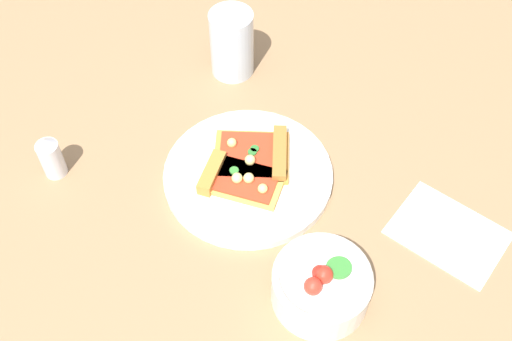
{
  "coord_description": "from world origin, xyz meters",
  "views": [
    {
      "loc": [
        -0.45,
        -0.29,
        0.75
      ],
      "look_at": [
        0.03,
        -0.02,
        0.03
      ],
      "focal_mm": 44.04,
      "sensor_mm": 36.0,
      "label": 1
    }
  ],
  "objects_px": {
    "pizza_slice_far": "(256,155)",
    "paper_napkin": "(448,233)",
    "pizza_slice_near": "(237,178)",
    "soda_glass": "(232,45)",
    "plate": "(248,175)",
    "pepper_shaker": "(51,157)",
    "salad_bowl": "(321,285)"
  },
  "relations": [
    {
      "from": "pizza_slice_far",
      "to": "paper_napkin",
      "type": "relative_size",
      "value": 0.96
    },
    {
      "from": "pizza_slice_near",
      "to": "soda_glass",
      "type": "bearing_deg",
      "value": 32.21
    },
    {
      "from": "plate",
      "to": "pizza_slice_far",
      "type": "relative_size",
      "value": 1.75
    },
    {
      "from": "pizza_slice_far",
      "to": "pepper_shaker",
      "type": "distance_m",
      "value": 0.3
    },
    {
      "from": "soda_glass",
      "to": "paper_napkin",
      "type": "height_order",
      "value": "soda_glass"
    },
    {
      "from": "salad_bowl",
      "to": "plate",
      "type": "bearing_deg",
      "value": 55.48
    },
    {
      "from": "paper_napkin",
      "to": "plate",
      "type": "bearing_deg",
      "value": 100.33
    },
    {
      "from": "plate",
      "to": "soda_glass",
      "type": "relative_size",
      "value": 2.15
    },
    {
      "from": "pizza_slice_near",
      "to": "salad_bowl",
      "type": "bearing_deg",
      "value": -118.51
    },
    {
      "from": "pepper_shaker",
      "to": "plate",
      "type": "bearing_deg",
      "value": -62.85
    },
    {
      "from": "pizza_slice_far",
      "to": "soda_glass",
      "type": "height_order",
      "value": "soda_glass"
    },
    {
      "from": "pizza_slice_far",
      "to": "salad_bowl",
      "type": "xyz_separation_m",
      "value": [
        -0.15,
        -0.18,
        0.01
      ]
    },
    {
      "from": "salad_bowl",
      "to": "pepper_shaker",
      "type": "bearing_deg",
      "value": 91.27
    },
    {
      "from": "pizza_slice_near",
      "to": "pizza_slice_far",
      "type": "xyz_separation_m",
      "value": [
        0.05,
        -0.0,
        -0.0
      ]
    },
    {
      "from": "salad_bowl",
      "to": "pepper_shaker",
      "type": "relative_size",
      "value": 1.72
    },
    {
      "from": "plate",
      "to": "salad_bowl",
      "type": "height_order",
      "value": "salad_bowl"
    },
    {
      "from": "salad_bowl",
      "to": "soda_glass",
      "type": "relative_size",
      "value": 1.09
    },
    {
      "from": "paper_napkin",
      "to": "pepper_shaker",
      "type": "relative_size",
      "value": 2.04
    },
    {
      "from": "salad_bowl",
      "to": "pizza_slice_near",
      "type": "bearing_deg",
      "value": 61.49
    },
    {
      "from": "soda_glass",
      "to": "paper_napkin",
      "type": "xyz_separation_m",
      "value": [
        -0.14,
        -0.43,
        -0.05
      ]
    },
    {
      "from": "plate",
      "to": "pizza_slice_far",
      "type": "xyz_separation_m",
      "value": [
        0.03,
        0.0,
        0.01
      ]
    },
    {
      "from": "pizza_slice_far",
      "to": "soda_glass",
      "type": "xyz_separation_m",
      "value": [
        0.16,
        0.14,
        0.03
      ]
    },
    {
      "from": "pizza_slice_far",
      "to": "salad_bowl",
      "type": "height_order",
      "value": "salad_bowl"
    },
    {
      "from": "pizza_slice_near",
      "to": "soda_glass",
      "type": "relative_size",
      "value": 1.08
    },
    {
      "from": "pizza_slice_near",
      "to": "soda_glass",
      "type": "xyz_separation_m",
      "value": [
        0.21,
        0.13,
        0.03
      ]
    },
    {
      "from": "pizza_slice_far",
      "to": "soda_glass",
      "type": "relative_size",
      "value": 1.23
    },
    {
      "from": "plate",
      "to": "salad_bowl",
      "type": "bearing_deg",
      "value": -124.52
    },
    {
      "from": "soda_glass",
      "to": "paper_napkin",
      "type": "relative_size",
      "value": 0.78
    },
    {
      "from": "paper_napkin",
      "to": "pepper_shaker",
      "type": "distance_m",
      "value": 0.58
    },
    {
      "from": "plate",
      "to": "paper_napkin",
      "type": "bearing_deg",
      "value": -79.67
    },
    {
      "from": "pizza_slice_near",
      "to": "soda_glass",
      "type": "distance_m",
      "value": 0.25
    },
    {
      "from": "salad_bowl",
      "to": "soda_glass",
      "type": "xyz_separation_m",
      "value": [
        0.31,
        0.32,
        0.02
      ]
    }
  ]
}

